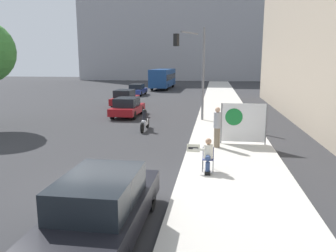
{
  "coord_description": "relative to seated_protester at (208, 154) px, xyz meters",
  "views": [
    {
      "loc": [
        3.35,
        -9.77,
        3.98
      ],
      "look_at": [
        1.58,
        2.68,
        1.55
      ],
      "focal_mm": 35.0,
      "sensor_mm": 36.0,
      "label": 1
    }
  ],
  "objects": [
    {
      "name": "sidewalk_curb",
      "position": [
        0.97,
        13.44,
        -0.71
      ],
      "size": [
        3.91,
        90.0,
        0.16
      ],
      "primitive_type": "cube",
      "color": "beige",
      "rests_on": "ground_plane"
    },
    {
      "name": "ground_plane",
      "position": [
        -3.16,
        -1.56,
        -0.79
      ],
      "size": [
        160.0,
        160.0,
        0.0
      ],
      "primitive_type": "plane",
      "color": "#303033"
    },
    {
      "name": "car_on_road_distant",
      "position": [
        -9.38,
        28.51,
        -0.09
      ],
      "size": [
        1.73,
        4.3,
        1.39
      ],
      "color": "navy",
      "rests_on": "ground_plane"
    },
    {
      "name": "seated_protester",
      "position": [
        0.0,
        0.0,
        0.0
      ],
      "size": [
        0.96,
        0.77,
        1.18
      ],
      "rotation": [
        0.0,
        0.0,
        -0.01
      ],
      "color": "#474C56",
      "rests_on": "sidewalk_curb"
    },
    {
      "name": "parked_car_curbside",
      "position": [
        -2.29,
        -4.61,
        -0.03
      ],
      "size": [
        1.85,
        4.68,
        1.53
      ],
      "color": "black",
      "rests_on": "ground_plane"
    },
    {
      "name": "car_on_road_midblock",
      "position": [
        -8.04,
        18.08,
        -0.03
      ],
      "size": [
        1.78,
        4.32,
        1.53
      ],
      "color": "maroon",
      "rests_on": "ground_plane"
    },
    {
      "name": "jogger_on_sidewalk",
      "position": [
        0.35,
        3.46,
        0.33
      ],
      "size": [
        0.34,
        0.34,
        1.85
      ],
      "rotation": [
        0.0,
        0.0,
        3.06
      ],
      "color": "#756651",
      "rests_on": "sidewalk_curb"
    },
    {
      "name": "motorcycle_on_road",
      "position": [
        -3.89,
        7.48,
        -0.24
      ],
      "size": [
        0.28,
        2.11,
        1.3
      ],
      "color": "silver",
      "rests_on": "ground_plane"
    },
    {
      "name": "car_on_road_nearest",
      "position": [
        -6.26,
        12.3,
        -0.07
      ],
      "size": [
        1.81,
        4.1,
        1.43
      ],
      "color": "maroon",
      "rests_on": "ground_plane"
    },
    {
      "name": "city_bus_on_road",
      "position": [
        -7.79,
        39.22,
        0.95
      ],
      "size": [
        2.59,
        10.77,
        3.01
      ],
      "color": "navy",
      "rests_on": "ground_plane"
    },
    {
      "name": "building_backdrop_far",
      "position": [
        -5.16,
        68.09,
        14.4
      ],
      "size": [
        52.0,
        12.0,
        30.39
      ],
      "color": "#99999E",
      "rests_on": "ground_plane"
    },
    {
      "name": "protest_banner",
      "position": [
        1.57,
        4.25,
        0.4
      ],
      "size": [
        2.14,
        0.06,
        1.95
      ],
      "color": "slate",
      "rests_on": "sidewalk_curb"
    },
    {
      "name": "traffic_light_pole",
      "position": [
        -1.29,
        11.15,
        3.4
      ],
      "size": [
        2.2,
        1.97,
        6.08
      ],
      "color": "slate",
      "rests_on": "sidewalk_curb"
    }
  ]
}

